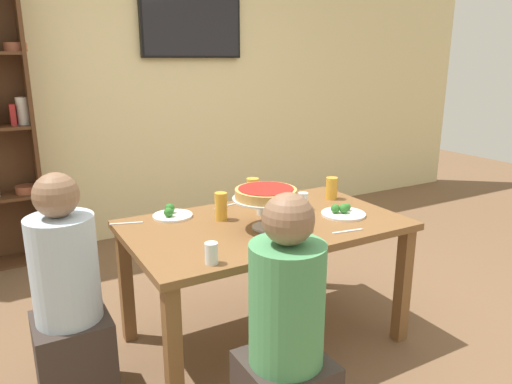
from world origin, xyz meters
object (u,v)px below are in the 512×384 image
object	(u,v)px
water_glass_clear_spare	(211,253)
beer_glass_amber_short	(253,190)
dining_table	(265,237)
beer_glass_amber_tall	(332,188)
beer_glass_amber_spare	(221,206)
salad_plate_near_diner	(343,212)
cutlery_knife_near	(348,231)
diner_head_west	(69,310)
television	(192,26)
cutlery_fork_far	(126,223)
water_glass_clear_far	(262,206)
cutlery_fork_near	(226,206)
salad_plate_far_diner	(172,214)
water_glass_clear_near	(303,201)
deep_dish_pizza_stand	(266,196)
diner_near_left	(286,351)

from	to	relation	value
water_glass_clear_spare	beer_glass_amber_short	bearing A→B (deg)	50.09
dining_table	beer_glass_amber_tall	size ratio (longest dim) A/B	10.71
beer_glass_amber_spare	water_glass_clear_spare	xyz separation A→B (m)	(-0.30, -0.53, -0.03)
salad_plate_near_diner	cutlery_knife_near	bearing A→B (deg)	-124.06
diner_head_west	television	bearing A→B (deg)	54.24
salad_plate_near_diner	beer_glass_amber_short	bearing A→B (deg)	123.02
cutlery_fork_far	water_glass_clear_spare	bearing A→B (deg)	122.37
water_glass_clear_far	cutlery_fork_near	bearing A→B (deg)	113.83
salad_plate_near_diner	salad_plate_far_diner	world-z (taller)	salad_plate_far_diner
cutlery_knife_near	cutlery_fork_far	xyz separation A→B (m)	(-0.99, 0.70, 0.00)
cutlery_knife_near	water_glass_clear_spare	bearing A→B (deg)	-170.02
water_glass_clear_far	cutlery_fork_near	size ratio (longest dim) A/B	0.55
beer_glass_amber_spare	diner_head_west	bearing A→B (deg)	-168.88
television	diner_head_west	xyz separation A→B (m)	(-1.53, -2.12, -1.42)
beer_glass_amber_tall	beer_glass_amber_spare	bearing A→B (deg)	-178.07
cutlery_knife_near	salad_plate_near_diner	bearing A→B (deg)	64.48
water_glass_clear_far	water_glass_clear_spare	size ratio (longest dim) A/B	1.00
dining_table	beer_glass_amber_spare	size ratio (longest dim) A/B	9.61
water_glass_clear_spare	cutlery_fork_far	xyz separation A→B (m)	(-0.19, 0.72, -0.05)
water_glass_clear_near	cutlery_fork_far	world-z (taller)	water_glass_clear_near
cutlery_knife_near	cutlery_fork_far	world-z (taller)	same
beer_glass_amber_short	water_glass_clear_spare	world-z (taller)	beer_glass_amber_short
dining_table	deep_dish_pizza_stand	xyz separation A→B (m)	(-0.05, -0.09, 0.28)
diner_head_west	water_glass_clear_far	size ratio (longest dim) A/B	11.65
water_glass_clear_near	cutlery_knife_near	size ratio (longest dim) A/B	0.57
deep_dish_pizza_stand	television	bearing A→B (deg)	76.94
deep_dish_pizza_stand	dining_table	bearing A→B (deg)	62.27
dining_table	water_glass_clear_far	world-z (taller)	water_glass_clear_far
diner_head_west	cutlery_fork_near	distance (m)	1.11
dining_table	water_glass_clear_far	bearing A→B (deg)	65.96
diner_head_west	salad_plate_near_diner	world-z (taller)	diner_head_west
dining_table	cutlery_knife_near	world-z (taller)	cutlery_knife_near
diner_head_west	cutlery_fork_near	size ratio (longest dim) A/B	6.39
deep_dish_pizza_stand	water_glass_clear_near	distance (m)	0.43
beer_glass_amber_tall	dining_table	bearing A→B (deg)	-163.29
dining_table	television	xyz separation A→B (m)	(0.46, 2.11, 1.26)
diner_near_left	water_glass_clear_spare	xyz separation A→B (m)	(-0.13, 0.41, 0.30)
diner_near_left	diner_head_west	size ratio (longest dim) A/B	1.00
beer_glass_amber_short	cutlery_fork_far	bearing A→B (deg)	-178.03
salad_plate_near_diner	cutlery_fork_far	bearing A→B (deg)	157.63
television	cutlery_knife_near	distance (m)	2.73
beer_glass_amber_tall	cutlery_fork_far	world-z (taller)	beer_glass_amber_tall
salad_plate_near_diner	water_glass_clear_near	xyz separation A→B (m)	(-0.14, 0.21, 0.04)
beer_glass_amber_spare	water_glass_clear_near	world-z (taller)	beer_glass_amber_spare
salad_plate_near_diner	water_glass_clear_far	size ratio (longest dim) A/B	2.62
diner_near_left	beer_glass_amber_short	size ratio (longest dim) A/B	7.54
diner_near_left	water_glass_clear_far	distance (m)	1.04
dining_table	diner_head_west	distance (m)	1.08
beer_glass_amber_spare	cutlery_knife_near	world-z (taller)	beer_glass_amber_spare
salad_plate_far_diner	water_glass_clear_near	world-z (taller)	water_glass_clear_near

